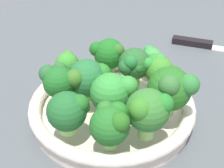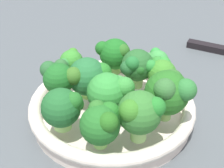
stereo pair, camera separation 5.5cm
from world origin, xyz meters
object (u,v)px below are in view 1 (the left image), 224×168
Objects in this scene: bowl at (112,108)px; broccoli_floret_8 at (158,70)px; broccoli_floret_5 at (57,81)px; knife at (212,46)px; broccoli_floret_9 at (148,110)px; broccoli_floret_1 at (171,87)px; broccoli_floret_7 at (69,111)px; broccoli_floret_10 at (87,78)px; broccoli_floret_2 at (111,123)px; broccoli_floret_6 at (134,65)px; broccoli_floret_11 at (151,59)px; broccoli_floret_0 at (113,92)px; broccoli_floret_4 at (109,54)px; broccoli_floret_3 at (67,65)px.

bowl is 10.28cm from broccoli_floret_8.
broccoli_floret_5 is 43.27cm from knife.
broccoli_floret_8 is 0.79× the size of broccoli_floret_9.
broccoli_floret_1 is 1.24× the size of broccoli_floret_7.
broccoli_floret_9 reaches higher than knife.
broccoli_floret_10 reaches higher than broccoli_floret_8.
broccoli_floret_8 is 12.92cm from broccoli_floret_9.
broccoli_floret_2 is 12.87cm from broccoli_floret_5.
broccoli_floret_6 is 30.79cm from knife.
broccoli_floret_10 is at bearing -155.81° from broccoli_floret_11.
broccoli_floret_1 reaches higher than broccoli_floret_7.
broccoli_floret_0 is at bearing -126.46° from broccoli_floret_6.
broccoli_floret_7 is at bearing 161.06° from broccoli_floret_9.
broccoli_floret_4 is at bearing 55.44° from broccoli_floret_10.
broccoli_floret_2 is at bearing -104.87° from broccoli_floret_0.
broccoli_floret_4 is at bearing 121.65° from broccoli_floret_6.
broccoli_floret_3 is 0.98× the size of broccoli_floret_8.
broccoli_floret_9 is at bearing -131.04° from knife.
broccoli_floret_11 reaches higher than knife.
broccoli_floret_5 is 7.12cm from broccoli_floret_7.
broccoli_floret_2 is at bearing -135.70° from knife.
broccoli_floret_8 is (9.10, 5.42, -0.47)cm from broccoli_floret_0.
broccoli_floret_1 reaches higher than broccoli_floret_0.
broccoli_floret_7 is at bearing -142.08° from broccoli_floret_6.
broccoli_floret_7 reaches higher than bowl.
broccoli_floret_7 is at bearing -140.19° from bowl.
broccoli_floret_8 is at bearing -95.83° from broccoli_floret_11.
broccoli_floret_1 is 1.63× the size of broccoli_floret_11.
broccoli_floret_4 reaches higher than broccoli_floret_11.
knife is at bearing 48.96° from broccoli_floret_9.
knife is (20.63, 18.60, -7.18)cm from broccoli_floret_8.
knife is at bearing 22.71° from broccoli_floret_4.
broccoli_floret_2 is at bearing -38.45° from broccoli_floret_7.
broccoli_floret_3 is 1.20× the size of broccoli_floret_11.
broccoli_floret_7 is 21.38cm from broccoli_floret_11.
broccoli_floret_9 is at bearing -74.61° from bowl.
broccoli_floret_8 reaches higher than bowl.
broccoli_floret_6 is at bearing 34.44° from bowl.
broccoli_floret_7 is at bearing -117.53° from broccoli_floret_10.
broccoli_floret_7 is (-1.13, -12.82, -0.08)cm from broccoli_floret_3.
broccoli_floret_4 is at bearing 168.05° from broccoli_floret_11.
broccoli_floret_10 is at bearing 149.77° from broccoli_floret_1.
broccoli_floret_8 is at bearing 30.77° from broccoli_floret_0.
bowl is 4.03× the size of broccoli_floret_5.
broccoli_floret_8 is (0.55, 7.27, -1.24)cm from broccoli_floret_1.
broccoli_floret_1 is at bearing -69.39° from broccoli_floret_6.
broccoli_floret_1 is at bearing 40.32° from broccoli_floret_9.
broccoli_floret_6 is at bearing 110.61° from broccoli_floret_1.
broccoli_floret_5 reaches higher than broccoli_floret_11.
broccoli_floret_2 and broccoli_floret_7 have the same top height.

